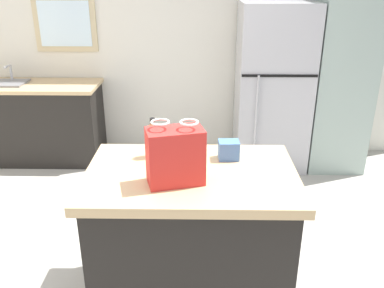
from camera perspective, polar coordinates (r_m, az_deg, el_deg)
The scene contains 9 objects.
ground at distance 3.03m, azimuth -5.72°, elevation -18.66°, with size 6.79×6.79×0.00m, color #ADA89E.
back_wall at distance 4.70m, azimuth -3.29°, elevation 15.16°, with size 5.66×0.13×2.75m.
kitchen_island at distance 2.63m, azimuth -0.11°, elevation -12.87°, with size 1.24×0.82×0.93m.
refrigerator at distance 4.46m, azimuth 11.14°, elevation 7.69°, with size 0.75×0.70×1.74m.
tall_cabinet at distance 4.60m, azimuth 19.88°, elevation 8.97°, with size 0.59×0.63×2.01m.
sink_counter at distance 4.93m, azimuth -21.27°, elevation 2.93°, with size 1.52×0.60×1.07m.
shopping_bag at distance 2.21m, azimuth -2.35°, elevation -1.66°, with size 0.34×0.24×0.36m.
small_box at distance 2.54m, azimuth 5.13°, elevation -0.84°, with size 0.13×0.10×0.12m, color #4775B7.
bottle at distance 2.55m, azimuth -5.46°, elevation 0.65°, with size 0.07×0.07×0.26m.
Camera 1 is at (0.32, -2.25, 2.00)m, focal length 38.29 mm.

